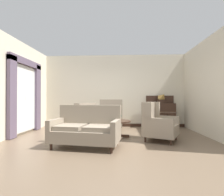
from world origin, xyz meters
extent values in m
plane|color=brown|center=(0.00, 0.00, 0.00)|extent=(7.98, 7.98, 0.00)
cube|color=beige|center=(0.00, 2.62, 1.45)|extent=(5.86, 0.08, 2.90)
cube|color=beige|center=(-2.85, 0.79, 1.45)|extent=(0.08, 3.67, 2.90)
cube|color=beige|center=(2.85, 0.79, 1.45)|extent=(0.08, 3.67, 2.90)
cube|color=#382319|center=(0.00, 2.56, 0.06)|extent=(5.70, 0.03, 0.12)
cube|color=silver|center=(-2.79, 0.90, 1.12)|extent=(0.03, 1.14, 2.01)
cube|color=white|center=(-2.77, 0.90, 1.12)|extent=(0.02, 1.22, 2.09)
cube|color=white|center=(-2.77, 0.90, 1.12)|extent=(0.02, 0.04, 2.01)
cube|color=white|center=(-2.77, 0.90, 1.12)|extent=(0.02, 1.14, 0.04)
cube|color=#605166|center=(-2.73, 0.14, 1.17)|extent=(0.10, 0.32, 2.31)
cube|color=#605166|center=(-2.73, 1.65, 1.17)|extent=(0.10, 0.32, 2.31)
cube|color=#605166|center=(-2.73, 0.90, 2.29)|extent=(0.10, 1.82, 0.20)
cylinder|color=#382319|center=(0.18, 0.57, 0.46)|extent=(0.81, 0.81, 0.04)
cylinder|color=#382319|center=(0.18, 0.57, 0.24)|extent=(0.10, 0.10, 0.40)
cube|color=#382319|center=(0.40, 0.55, 0.04)|extent=(0.28, 0.09, 0.07)
cube|color=#382319|center=(0.05, 0.75, 0.04)|extent=(0.21, 0.26, 0.07)
cube|color=#382319|center=(0.09, 0.37, 0.04)|extent=(0.17, 0.28, 0.07)
cylinder|color=#4C7A66|center=(0.22, 0.63, 0.49)|extent=(0.10, 0.10, 0.02)
ellipsoid|color=#4C7A66|center=(0.22, 0.63, 0.61)|extent=(0.17, 0.17, 0.22)
cylinder|color=#4C7A66|center=(0.22, 0.63, 0.77)|extent=(0.08, 0.08, 0.09)
torus|color=#4C7A66|center=(0.22, 0.63, 0.81)|extent=(0.16, 0.16, 0.02)
cube|color=gray|center=(-0.52, -0.60, 0.27)|extent=(1.64, 1.01, 0.27)
cube|color=gray|center=(-0.47, -0.28, 0.68)|extent=(1.55, 0.35, 0.55)
cube|color=gray|center=(-0.86, -0.59, 0.46)|extent=(0.69, 0.68, 0.10)
cube|color=gray|center=(-0.19, -0.69, 0.46)|extent=(0.69, 0.68, 0.10)
cube|color=gray|center=(-1.23, -0.55, 0.52)|extent=(0.21, 0.71, 0.23)
cube|color=gray|center=(0.19, -0.75, 0.52)|extent=(0.21, 0.71, 0.23)
cylinder|color=#382319|center=(-1.22, -0.83, 0.07)|extent=(0.06, 0.06, 0.14)
cylinder|color=#382319|center=(0.10, -1.01, 0.07)|extent=(0.06, 0.06, 0.14)
cylinder|color=#382319|center=(-1.13, -0.19, 0.07)|extent=(0.06, 0.06, 0.14)
cylinder|color=#382319|center=(0.19, -0.38, 0.07)|extent=(0.06, 0.06, 0.14)
cube|color=gray|center=(-0.07, 1.76, 0.29)|extent=(0.82, 0.88, 0.30)
cube|color=gray|center=(-0.04, 1.42, 0.77)|extent=(0.77, 0.19, 0.65)
cube|color=gray|center=(0.28, 1.53, 0.85)|extent=(0.11, 0.21, 0.49)
cube|color=gray|center=(-0.38, 1.48, 0.85)|extent=(0.11, 0.21, 0.49)
cube|color=gray|center=(0.26, 1.83, 0.54)|extent=(0.15, 0.73, 0.20)
cube|color=gray|center=(-0.40, 1.78, 0.54)|extent=(0.15, 0.73, 0.20)
cylinder|color=#382319|center=(0.21, 2.11, 0.07)|extent=(0.06, 0.06, 0.14)
cylinder|color=#382319|center=(-0.39, 2.07, 0.07)|extent=(0.06, 0.06, 0.14)
cylinder|color=#382319|center=(0.26, 1.45, 0.07)|extent=(0.06, 0.06, 0.14)
cylinder|color=#382319|center=(-0.35, 1.40, 0.07)|extent=(0.06, 0.06, 0.14)
cube|color=gray|center=(-1.14, 1.37, 0.28)|extent=(1.18, 1.15, 0.27)
cube|color=gray|center=(-0.83, 1.16, 0.69)|extent=(0.55, 0.73, 0.56)
cube|color=gray|center=(-0.72, 1.50, 0.76)|extent=(0.22, 0.19, 0.43)
cube|color=gray|center=(-1.09, 0.92, 0.76)|extent=(0.22, 0.19, 0.43)
cube|color=gray|center=(-1.00, 1.68, 0.51)|extent=(0.72, 0.52, 0.20)
cube|color=gray|center=(-1.37, 1.11, 0.51)|extent=(0.72, 0.52, 0.20)
cylinder|color=#382319|center=(-1.28, 1.83, 0.07)|extent=(0.06, 0.06, 0.14)
cylinder|color=#382319|center=(-1.62, 1.31, 0.07)|extent=(0.06, 0.06, 0.14)
cylinder|color=#382319|center=(-0.67, 1.43, 0.07)|extent=(0.06, 0.06, 0.14)
cylinder|color=#382319|center=(-1.01, 0.91, 0.07)|extent=(0.06, 0.06, 0.14)
cube|color=gray|center=(1.36, 0.13, 0.29)|extent=(1.07, 1.08, 0.30)
cube|color=gray|center=(1.07, 0.27, 0.73)|extent=(0.49, 0.79, 0.59)
cube|color=gray|center=(0.98, -0.09, 0.80)|extent=(0.22, 0.18, 0.45)
cube|color=gray|center=(1.31, 0.55, 0.80)|extent=(0.22, 0.18, 0.45)
cube|color=gray|center=(1.24, -0.21, 0.54)|extent=(0.66, 0.40, 0.20)
cube|color=gray|center=(1.56, 0.42, 0.54)|extent=(0.66, 0.40, 0.20)
cylinder|color=#382319|center=(1.49, -0.31, 0.07)|extent=(0.06, 0.06, 0.14)
cylinder|color=#382319|center=(1.79, 0.27, 0.07)|extent=(0.06, 0.06, 0.14)
cylinder|color=#382319|center=(0.93, -0.02, 0.07)|extent=(0.06, 0.06, 0.14)
cylinder|color=#382319|center=(1.22, 0.56, 0.07)|extent=(0.06, 0.06, 0.14)
cylinder|color=#382319|center=(1.70, 0.81, 0.69)|extent=(0.52, 0.52, 0.03)
cylinder|color=#382319|center=(1.70, 0.81, 0.34)|extent=(0.07, 0.07, 0.68)
cylinder|color=#382319|center=(1.70, 0.81, 0.02)|extent=(0.34, 0.34, 0.04)
cube|color=#382319|center=(1.82, 2.32, 0.52)|extent=(1.08, 0.35, 0.85)
cube|color=#382319|center=(1.82, 2.48, 1.10)|extent=(1.08, 0.04, 0.30)
cube|color=#382319|center=(1.33, 2.19, 0.05)|extent=(0.06, 0.06, 0.10)
cube|color=#382319|center=(2.31, 2.19, 0.05)|extent=(0.06, 0.06, 0.10)
cube|color=#382319|center=(1.33, 2.45, 0.05)|extent=(0.06, 0.06, 0.10)
cube|color=#382319|center=(2.31, 2.45, 0.05)|extent=(0.06, 0.06, 0.10)
cube|color=#382319|center=(1.82, 2.30, 1.02)|extent=(0.24, 0.24, 0.14)
cone|color=#B28942|center=(1.88, 2.22, 1.22)|extent=(0.40, 0.45, 0.38)
camera|label=1|loc=(0.31, -4.63, 1.10)|focal=28.47mm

